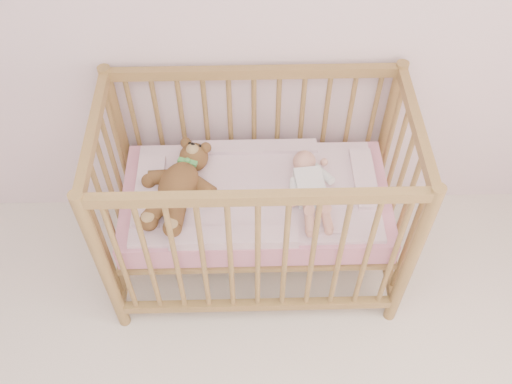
{
  "coord_description": "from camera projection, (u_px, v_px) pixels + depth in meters",
  "views": [
    {
      "loc": [
        0.08,
        -0.02,
        2.58
      ],
      "look_at": [
        0.12,
        1.55,
        0.62
      ],
      "focal_mm": 40.0,
      "sensor_mm": 36.0,
      "label": 1
    }
  ],
  "objects": [
    {
      "name": "crib",
      "position": [
        256.0,
        200.0,
        2.63
      ],
      "size": [
        1.36,
        0.76,
        1.0
      ],
      "primitive_type": null,
      "color": "olive",
      "rests_on": "floor"
    },
    {
      "name": "mattress",
      "position": [
        256.0,
        202.0,
        2.65
      ],
      "size": [
        1.22,
        0.62,
        0.13
      ],
      "primitive_type": "cube",
      "color": "pink",
      "rests_on": "crib"
    },
    {
      "name": "teddy_bear",
      "position": [
        179.0,
        185.0,
        2.5
      ],
      "size": [
        0.53,
        0.62,
        0.15
      ],
      "primitive_type": null,
      "rotation": [
        0.0,
        0.0,
        -0.33
      ],
      "color": "brown",
      "rests_on": "blanket"
    },
    {
      "name": "baby",
      "position": [
        310.0,
        184.0,
        2.52
      ],
      "size": [
        0.28,
        0.5,
        0.11
      ],
      "primitive_type": null,
      "rotation": [
        0.0,
        0.0,
        0.1
      ],
      "color": "white",
      "rests_on": "blanket"
    },
    {
      "name": "blanket",
      "position": [
        256.0,
        192.0,
        2.59
      ],
      "size": [
        1.1,
        0.58,
        0.06
      ],
      "primitive_type": null,
      "color": "#E79FB6",
      "rests_on": "mattress"
    }
  ]
}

